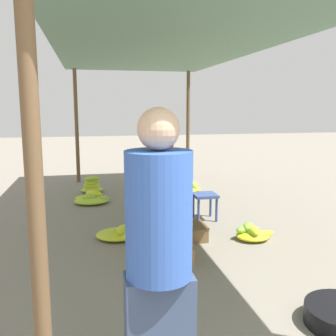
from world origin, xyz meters
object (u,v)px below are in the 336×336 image
vendor_foreground (159,259)px  crate_far (171,251)px  banana_pile_left_2 (91,185)px  shopper_walking_mid (161,170)px  stool (205,199)px  banana_pile_right_0 (185,188)px  banana_pile_left_1 (92,199)px  crate_mid (191,232)px  banana_pile_right_1 (252,232)px  banana_pile_left_0 (120,233)px  banana_pile_right_2 (170,180)px  crate_near (167,202)px

vendor_foreground → crate_far: size_ratio=3.79×
banana_pile_left_2 → shopper_walking_mid: size_ratio=0.28×
stool → crate_far: bearing=-120.7°
banana_pile_left_2 → banana_pile_right_0: (1.79, -0.35, -0.06)m
banana_pile_left_1 → crate_mid: crate_mid is taller
banana_pile_left_2 → banana_pile_right_1: bearing=-57.7°
stool → banana_pile_left_0: stool is taller
banana_pile_left_1 → banana_pile_left_2: 0.85m
banana_pile_right_1 → crate_far: (-1.15, -0.46, 0.02)m
banana_pile_right_2 → banana_pile_left_2: bearing=-163.8°
crate_near → shopper_walking_mid: bearing=-106.9°
banana_pile_right_1 → crate_near: size_ratio=1.32×
crate_mid → stool: bearing=60.7°
vendor_foreground → banana_pile_right_1: (1.64, 2.37, -0.78)m
stool → banana_pile_left_0: bearing=-157.3°
banana_pile_left_1 → banana_pile_left_2: banana_pile_left_2 is taller
banana_pile_left_1 → vendor_foreground: bearing=-86.0°
vendor_foreground → banana_pile_right_1: bearing=55.3°
vendor_foreground → shopper_walking_mid: 3.08m
banana_pile_left_0 → banana_pile_left_2: bearing=96.9°
banana_pile_left_2 → crate_mid: size_ratio=1.15×
banana_pile_left_0 → banana_pile_right_0: (1.46, 2.38, 0.01)m
banana_pile_right_1 → banana_pile_right_2: banana_pile_right_1 is taller
stool → banana_pile_left_1: size_ratio=0.65×
banana_pile_right_1 → banana_pile_left_2: bearing=122.3°
banana_pile_left_1 → banana_pile_left_0: bearing=-79.9°
banana_pile_left_1 → shopper_walking_mid: bearing=-60.1°
banana_pile_left_2 → crate_mid: 3.19m
banana_pile_left_2 → crate_mid: bearing=-68.0°
crate_far → banana_pile_right_0: bearing=73.0°
stool → banana_pile_right_1: stool is taller
vendor_foreground → banana_pile_right_0: vendor_foreground is taller
crate_near → banana_pile_left_1: bearing=149.6°
banana_pile_right_0 → crate_near: 1.34m
banana_pile_left_1 → banana_pile_right_2: bearing=38.4°
shopper_walking_mid → crate_far: bearing=-95.5°
vendor_foreground → banana_pile_right_2: 6.18m
stool → banana_pile_left_2: bearing=126.5°
banana_pile_left_0 → banana_pile_left_1: 1.91m
vendor_foreground → stool: bearing=68.3°
banana_pile_left_1 → banana_pile_right_2: (1.70, 1.34, 0.02)m
banana_pile_right_1 → crate_far: 1.24m
stool → banana_pile_right_1: 1.00m
banana_pile_right_1 → shopper_walking_mid: 1.43m
crate_near → banana_pile_right_0: bearing=63.3°
banana_pile_right_1 → banana_pile_right_2: (-0.27, 3.60, 0.00)m
banana_pile_left_0 → crate_near: (0.86, 1.18, 0.06)m
banana_pile_left_0 → shopper_walking_mid: (0.59, 0.28, 0.75)m
banana_pile_left_2 → crate_mid: (1.20, -2.96, -0.03)m
banana_pile_right_0 → crate_mid: size_ratio=1.73×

